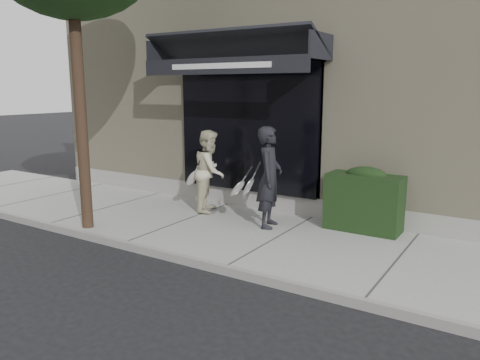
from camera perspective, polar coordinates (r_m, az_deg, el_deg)
The scene contains 7 objects.
ground at distance 8.06m, azimuth 4.48°, elevation -7.80°, with size 80.00×80.00×0.00m, color black.
sidewalk at distance 8.04m, azimuth 4.48°, elevation -7.39°, with size 20.00×3.00×0.12m, color gray.
curb at distance 6.78m, azimuth -1.76°, elevation -10.87°, with size 20.00×0.10×0.14m, color gray.
building_facade at distance 12.23m, azimuth 15.78°, elevation 11.34°, with size 14.30×8.04×5.64m.
hedge at distance 8.59m, azimuth 14.99°, elevation -2.38°, with size 1.30×0.70×1.14m.
pedestrian_front at distance 8.41m, azimuth 3.58°, elevation 0.31°, with size 0.85×0.90×1.83m.
pedestrian_back at distance 9.54m, azimuth -3.68°, elevation 1.12°, with size 0.90×0.99×1.67m.
Camera 1 is at (3.53, -6.75, 2.62)m, focal length 35.00 mm.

